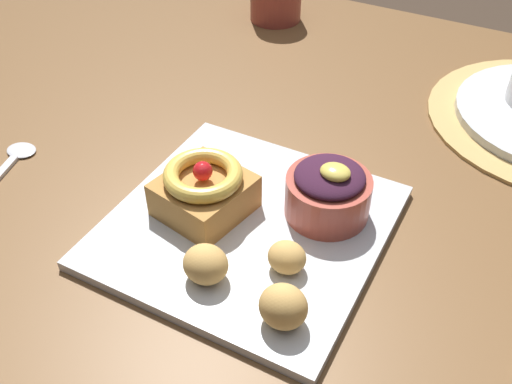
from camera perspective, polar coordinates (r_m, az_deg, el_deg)
dining_table at (r=0.83m, az=3.43°, el=0.47°), size 1.56×0.91×0.73m
front_plate at (r=0.64m, az=-0.85°, el=-3.35°), size 0.28×0.28×0.01m
cake_slice at (r=0.63m, az=-5.10°, el=0.22°), size 0.10×0.11×0.07m
berry_ramekin at (r=0.63m, az=7.10°, el=0.05°), size 0.09×0.09×0.07m
fritter_front at (r=0.57m, az=-4.96°, el=-7.06°), size 0.05×0.04×0.04m
fritter_middle at (r=0.53m, az=2.69°, el=-11.15°), size 0.05×0.04×0.04m
fritter_back at (r=0.58m, az=3.05°, el=-6.40°), size 0.04×0.04×0.03m
spoon at (r=0.79m, az=-22.95°, el=2.65°), size 0.05×0.12×0.00m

